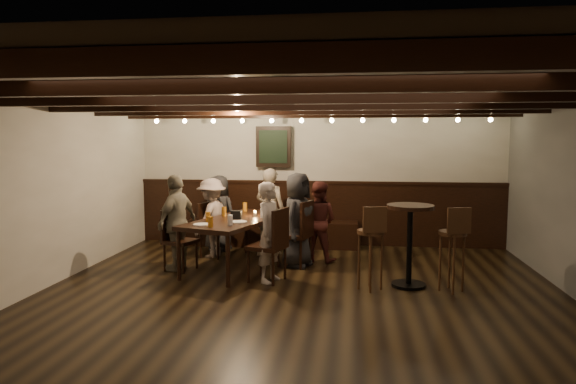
# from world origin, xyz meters

# --- Properties ---
(room) EXTENTS (7.00, 7.00, 7.00)m
(room) POSITION_xyz_m (-0.29, 2.21, 1.07)
(room) COLOR black
(room) RESTS_ON ground
(dining_table) EXTENTS (1.43, 2.13, 0.73)m
(dining_table) POSITION_xyz_m (-1.05, 1.62, 0.67)
(dining_table) COLOR black
(dining_table) RESTS_ON floor
(chair_left_near) EXTENTS (0.50, 0.50, 0.87)m
(chair_left_near) POSITION_xyz_m (-1.60, 2.26, 0.27)
(chair_left_near) COLOR black
(chair_left_near) RESTS_ON floor
(chair_left_far) EXTENTS (0.50, 0.50, 0.88)m
(chair_left_far) POSITION_xyz_m (-1.87, 1.40, 0.27)
(chair_left_far) COLOR black
(chair_left_far) RESTS_ON floor
(chair_right_near) EXTENTS (0.56, 0.56, 0.98)m
(chair_right_near) POSITION_xyz_m (-0.23, 1.83, 0.30)
(chair_right_near) COLOR black
(chair_right_near) RESTS_ON floor
(chair_right_far) EXTENTS (0.56, 0.56, 0.98)m
(chair_right_far) POSITION_xyz_m (-0.50, 0.97, 0.30)
(chair_right_far) COLOR black
(chair_right_far) RESTS_ON floor
(person_bench_left) EXTENTS (0.72, 0.58, 1.28)m
(person_bench_left) POSITION_xyz_m (-1.64, 2.74, 0.64)
(person_bench_left) COLOR #262628
(person_bench_left) RESTS_ON floor
(person_bench_centre) EXTENTS (0.59, 0.48, 1.41)m
(person_bench_centre) POSITION_xyz_m (-0.73, 2.62, 0.71)
(person_bench_centre) COLOR gray
(person_bench_centre) RESTS_ON floor
(person_bench_right) EXTENTS (0.72, 0.63, 1.24)m
(person_bench_right) POSITION_xyz_m (0.08, 2.21, 0.62)
(person_bench_right) COLOR #56231D
(person_bench_right) RESTS_ON floor
(person_left_near) EXTENTS (0.69, 0.92, 1.27)m
(person_left_near) POSITION_xyz_m (-1.63, 2.27, 0.63)
(person_left_near) COLOR gray
(person_left_near) RESTS_ON floor
(person_left_far) EXTENTS (0.57, 0.88, 1.39)m
(person_left_far) POSITION_xyz_m (-1.90, 1.41, 0.69)
(person_left_far) COLOR gray
(person_left_far) RESTS_ON floor
(person_right_near) EXTENTS (0.63, 0.78, 1.40)m
(person_right_near) POSITION_xyz_m (-0.20, 1.82, 0.70)
(person_right_near) COLOR black
(person_right_near) RESTS_ON floor
(person_right_far) EXTENTS (0.45, 0.56, 1.33)m
(person_right_far) POSITION_xyz_m (-0.47, 0.96, 0.67)
(person_right_far) COLOR #B2A496
(person_right_far) RESTS_ON floor
(pint_a) EXTENTS (0.07, 0.07, 0.14)m
(pint_a) POSITION_xyz_m (-1.11, 2.37, 0.80)
(pint_a) COLOR #BF7219
(pint_a) RESTS_ON dining_table
(pint_b) EXTENTS (0.07, 0.07, 0.14)m
(pint_b) POSITION_xyz_m (-0.62, 2.16, 0.80)
(pint_b) COLOR #BF7219
(pint_b) RESTS_ON dining_table
(pint_c) EXTENTS (0.07, 0.07, 0.14)m
(pint_c) POSITION_xyz_m (-1.31, 1.80, 0.80)
(pint_c) COLOR #BF7219
(pint_c) RESTS_ON dining_table
(pint_d) EXTENTS (0.07, 0.07, 0.14)m
(pint_d) POSITION_xyz_m (-0.70, 1.72, 0.80)
(pint_d) COLOR silver
(pint_d) RESTS_ON dining_table
(pint_e) EXTENTS (0.07, 0.07, 0.14)m
(pint_e) POSITION_xyz_m (-1.39, 1.25, 0.80)
(pint_e) COLOR #BF7219
(pint_e) RESTS_ON dining_table
(pint_f) EXTENTS (0.07, 0.07, 0.14)m
(pint_f) POSITION_xyz_m (-1.02, 1.03, 0.80)
(pint_f) COLOR silver
(pint_f) RESTS_ON dining_table
(pint_g) EXTENTS (0.07, 0.07, 0.14)m
(pint_g) POSITION_xyz_m (-1.24, 0.84, 0.80)
(pint_g) COLOR #BF7219
(pint_g) RESTS_ON dining_table
(plate_near) EXTENTS (0.24, 0.24, 0.01)m
(plate_near) POSITION_xyz_m (-1.40, 0.99, 0.74)
(plate_near) COLOR white
(plate_near) RESTS_ON dining_table
(plate_far) EXTENTS (0.24, 0.24, 0.01)m
(plate_far) POSITION_xyz_m (-0.97, 1.28, 0.74)
(plate_far) COLOR white
(plate_far) RESTS_ON dining_table
(condiment_caddy) EXTENTS (0.15, 0.10, 0.12)m
(condiment_caddy) POSITION_xyz_m (-1.06, 1.57, 0.79)
(condiment_caddy) COLOR black
(condiment_caddy) RESTS_ON dining_table
(candle) EXTENTS (0.05, 0.05, 0.05)m
(candle) POSITION_xyz_m (-0.84, 1.87, 0.76)
(candle) COLOR beige
(candle) RESTS_ON dining_table
(high_top_table) EXTENTS (0.60, 0.60, 1.06)m
(high_top_table) POSITION_xyz_m (1.34, 0.96, 0.69)
(high_top_table) COLOR black
(high_top_table) RESTS_ON floor
(bar_stool_left) EXTENTS (0.36, 0.38, 1.07)m
(bar_stool_left) POSITION_xyz_m (0.84, 0.76, 0.40)
(bar_stool_left) COLOR #3A2112
(bar_stool_left) RESTS_ON floor
(bar_stool_right) EXTENTS (0.36, 0.38, 1.07)m
(bar_stool_right) POSITION_xyz_m (1.84, 0.81, 0.40)
(bar_stool_right) COLOR #3A2112
(bar_stool_right) RESTS_ON floor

